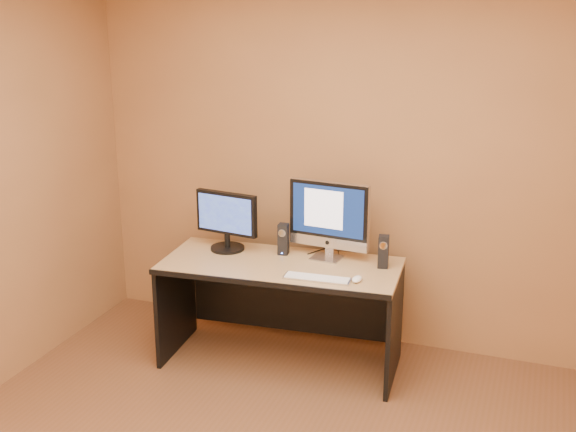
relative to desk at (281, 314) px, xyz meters
The scene contains 10 objects.
walls 1.76m from the desk, 73.24° to the right, with size 4.00×4.00×2.60m, color #9D6A3F, non-canonical shape.
desk is the anchor object (origin of this frame).
imac 0.70m from the desk, 37.42° to the left, with size 0.55×0.20×0.53m, color #B3B3B7, non-canonical shape.
second_monitor 0.72m from the desk, 163.36° to the left, with size 0.46×0.23×0.41m, color black, non-canonical shape.
speaker_left 0.50m from the desk, 104.31° to the left, with size 0.07×0.07×0.21m, color black, non-canonical shape.
speaker_right 0.81m from the desk, 14.37° to the left, with size 0.07×0.07×0.21m, color black, non-canonical shape.
keyboard 0.51m from the desk, 30.38° to the right, with size 0.41×0.11×0.02m, color silver.
mouse 0.67m from the desk, 13.20° to the right, with size 0.06×0.10×0.03m, color white.
cable_a 0.56m from the desk, 44.14° to the left, with size 0.01×0.01×0.21m, color black.
cable_b 0.49m from the desk, 62.88° to the left, with size 0.01×0.01×0.17m, color black.
Camera 1 is at (1.12, -2.68, 2.38)m, focal length 45.00 mm.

